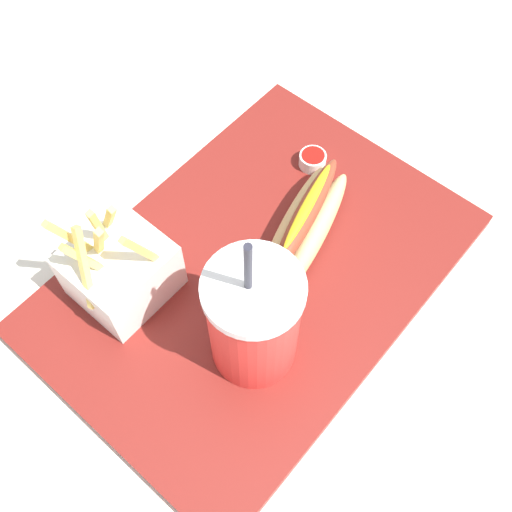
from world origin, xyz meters
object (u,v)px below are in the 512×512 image
at_px(soda_cup, 254,320).
at_px(hot_dog_1, 305,223).
at_px(ketchup_cup_1, 313,159).
at_px(fries_basket, 120,270).

height_order(soda_cup, hot_dog_1, soda_cup).
bearing_deg(soda_cup, hot_dog_1, -161.81).
bearing_deg(ketchup_cup_1, fries_basket, -10.47).
xyz_separation_m(fries_basket, hot_dog_1, (-0.18, 0.11, -0.01)).
height_order(fries_basket, ketchup_cup_1, fries_basket).
relative_size(fries_basket, ketchup_cup_1, 4.34).
relative_size(soda_cup, hot_dog_1, 1.22).
bearing_deg(soda_cup, ketchup_cup_1, -155.80).
bearing_deg(fries_basket, soda_cup, 103.51).
height_order(hot_dog_1, ketchup_cup_1, hot_dog_1).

